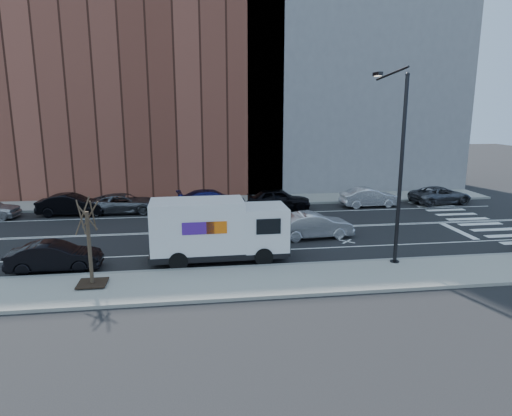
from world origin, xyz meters
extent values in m
plane|color=black|center=(0.00, 0.00, 0.00)|extent=(120.00, 120.00, 0.00)
cube|color=gray|center=(0.00, -8.80, 0.07)|extent=(44.00, 3.60, 0.15)
cube|color=gray|center=(0.00, 8.80, 0.07)|extent=(44.00, 3.60, 0.15)
cube|color=gray|center=(0.00, -7.00, 0.08)|extent=(44.00, 0.25, 0.17)
cube|color=gray|center=(0.00, 7.00, 0.08)|extent=(44.00, 0.25, 0.17)
cube|color=brown|center=(-8.00, 15.60, 11.00)|extent=(26.00, 10.00, 22.00)
cube|color=slate|center=(12.00, 15.60, 13.00)|extent=(20.00, 10.00, 26.00)
cylinder|color=black|center=(7.00, -7.40, 4.50)|extent=(0.18, 0.18, 9.00)
cylinder|color=black|center=(7.00, -7.40, 0.10)|extent=(0.44, 0.44, 0.20)
sphere|color=black|center=(7.00, -7.40, 8.95)|extent=(0.20, 0.20, 0.20)
cylinder|color=black|center=(7.00, -5.70, 9.10)|extent=(0.11, 3.49, 0.48)
cube|color=black|center=(7.00, -4.00, 9.20)|extent=(0.25, 0.80, 0.18)
cube|color=#FFF2CC|center=(7.00, -4.00, 9.10)|extent=(0.18, 0.55, 0.03)
cube|color=black|center=(-7.00, -8.40, 0.23)|extent=(1.20, 1.20, 0.04)
cylinder|color=#382B1E|center=(-7.00, -8.40, 1.75)|extent=(0.16, 0.16, 3.20)
cylinder|color=#382B1E|center=(-6.75, -8.40, 3.15)|extent=(0.06, 0.80, 1.44)
cylinder|color=#382B1E|center=(-6.92, -8.16, 3.15)|extent=(0.81, 0.31, 1.19)
cylinder|color=#382B1E|center=(-7.20, -8.25, 3.15)|extent=(0.58, 0.76, 1.50)
cylinder|color=#382B1E|center=(-7.20, -8.55, 3.15)|extent=(0.47, 0.61, 1.37)
cylinder|color=#382B1E|center=(-6.92, -8.64, 3.15)|extent=(0.72, 0.29, 1.13)
cube|color=black|center=(-1.51, -5.60, 0.48)|extent=(6.68, 2.35, 0.32)
cube|color=silver|center=(0.84, -5.57, 1.66)|extent=(2.18, 2.34, 2.14)
cube|color=black|center=(1.94, -5.55, 1.98)|extent=(0.09, 1.98, 1.02)
cube|color=black|center=(0.86, -6.73, 1.98)|extent=(1.18, 0.06, 0.75)
cube|color=black|center=(0.83, -4.40, 1.98)|extent=(1.18, 0.06, 0.75)
cube|color=black|center=(1.89, -5.55, 0.59)|extent=(0.19, 2.15, 0.38)
cube|color=silver|center=(-2.48, -5.61, 1.88)|extent=(4.54, 2.42, 2.47)
cube|color=#47198C|center=(-2.46, -6.81, 2.04)|extent=(1.50, 0.04, 0.59)
cube|color=orange|center=(-1.60, -6.80, 2.04)|extent=(0.96, 0.04, 0.59)
cube|color=#47198C|center=(-2.50, -4.41, 2.04)|extent=(1.50, 0.04, 0.59)
cube|color=orange|center=(-1.64, -4.40, 2.04)|extent=(0.96, 0.04, 0.59)
cylinder|color=black|center=(0.64, -6.64, 0.45)|extent=(0.90, 0.31, 0.90)
cylinder|color=black|center=(0.61, -4.50, 0.45)|extent=(0.90, 0.31, 0.90)
cylinder|color=black|center=(-3.43, -6.70, 0.45)|extent=(0.90, 0.31, 0.90)
cylinder|color=black|center=(-3.46, -4.56, 0.45)|extent=(0.90, 0.31, 0.90)
imported|color=black|center=(-11.20, 5.65, 0.76)|extent=(4.72, 1.92, 1.52)
imported|color=#55575D|center=(-7.63, 5.94, 0.70)|extent=(5.02, 2.32, 1.39)
imported|color=#171751|center=(-1.26, 6.05, 0.75)|extent=(5.38, 2.69, 1.50)
imported|color=black|center=(3.64, 5.33, 0.81)|extent=(4.84, 2.19, 1.61)
imported|color=silver|center=(10.78, 5.45, 0.73)|extent=(4.47, 1.70, 1.46)
imported|color=#4B4C53|center=(16.80, 5.77, 0.68)|extent=(5.15, 2.90, 1.36)
imported|color=#B3B3B8|center=(4.32, -2.25, 0.75)|extent=(4.67, 2.03, 1.49)
imported|color=black|center=(-9.14, -5.96, 0.69)|extent=(4.22, 1.55, 1.38)
camera|label=1|loc=(-2.64, -27.38, 7.56)|focal=32.00mm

